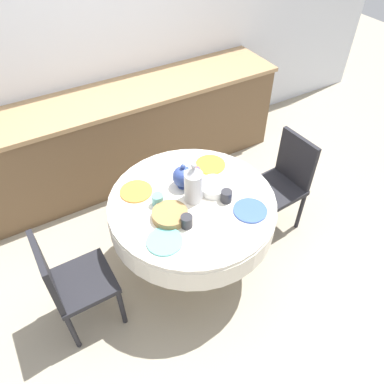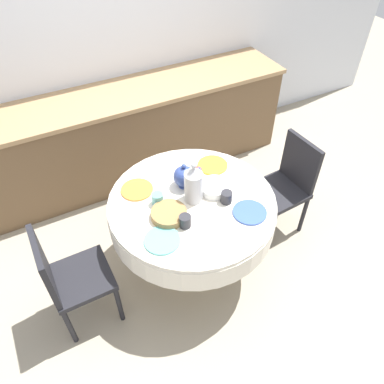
{
  "view_description": "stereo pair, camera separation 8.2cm",
  "coord_description": "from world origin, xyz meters",
  "px_view_note": "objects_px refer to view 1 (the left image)",
  "views": [
    {
      "loc": [
        -0.92,
        -1.59,
        2.62
      ],
      "look_at": [
        0.0,
        0.0,
        0.85
      ],
      "focal_mm": 35.0,
      "sensor_mm": 36.0,
      "label": 1
    },
    {
      "loc": [
        -0.85,
        -1.63,
        2.62
      ],
      "look_at": [
        0.0,
        0.0,
        0.85
      ],
      "focal_mm": 35.0,
      "sensor_mm": 36.0,
      "label": 2
    }
  ],
  "objects_px": {
    "chair_right": "(70,281)",
    "coffee_carafe": "(194,184)",
    "chair_left": "(283,180)",
    "teapot": "(183,177)"
  },
  "relations": [
    {
      "from": "chair_left",
      "to": "chair_right",
      "type": "bearing_deg",
      "value": 88.52
    },
    {
      "from": "coffee_carafe",
      "to": "teapot",
      "type": "bearing_deg",
      "value": 87.79
    },
    {
      "from": "teapot",
      "to": "chair_right",
      "type": "bearing_deg",
      "value": -169.85
    },
    {
      "from": "chair_left",
      "to": "teapot",
      "type": "bearing_deg",
      "value": 80.06
    },
    {
      "from": "chair_left",
      "to": "coffee_carafe",
      "type": "bearing_deg",
      "value": 89.67
    },
    {
      "from": "chair_right",
      "to": "coffee_carafe",
      "type": "distance_m",
      "value": 1.04
    },
    {
      "from": "chair_right",
      "to": "teapot",
      "type": "relative_size",
      "value": 4.16
    },
    {
      "from": "chair_left",
      "to": "teapot",
      "type": "relative_size",
      "value": 4.16
    },
    {
      "from": "chair_left",
      "to": "coffee_carafe",
      "type": "xyz_separation_m",
      "value": [
        -0.92,
        -0.05,
        0.41
      ]
    },
    {
      "from": "chair_left",
      "to": "chair_right",
      "type": "relative_size",
      "value": 1.0
    }
  ]
}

